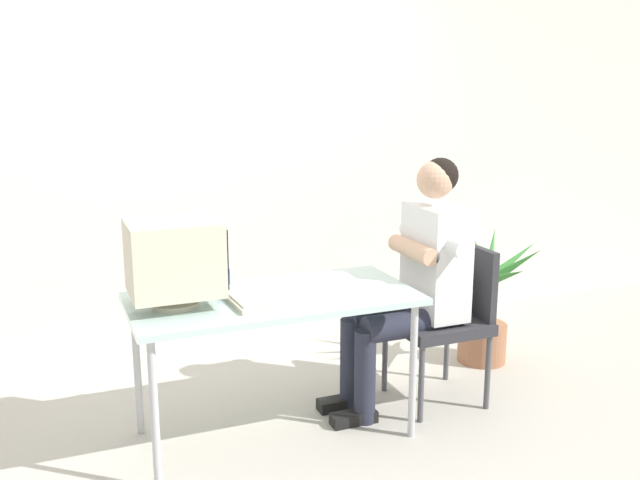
% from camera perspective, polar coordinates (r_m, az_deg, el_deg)
% --- Properties ---
extents(ground_plane, '(12.00, 12.00, 0.00)m').
position_cam_1_polar(ground_plane, '(3.62, -3.65, -15.48)').
color(ground_plane, '#B2ADA3').
extents(wall_back, '(8.00, 0.10, 3.00)m').
position_cam_1_polar(wall_back, '(4.62, -5.91, 10.12)').
color(wall_back, silver).
rests_on(wall_back, ground_plane).
extents(desk, '(1.35, 0.65, 0.72)m').
position_cam_1_polar(desk, '(3.35, -3.81, -5.46)').
color(desk, '#B7B7BC').
rests_on(desk, ground_plane).
extents(crt_monitor, '(0.41, 0.34, 0.39)m').
position_cam_1_polar(crt_monitor, '(3.18, -11.72, -1.46)').
color(crt_monitor, beige).
rests_on(crt_monitor, desk).
extents(keyboard, '(0.19, 0.41, 0.03)m').
position_cam_1_polar(keyboard, '(3.27, -6.07, -4.69)').
color(keyboard, beige).
rests_on(keyboard, desk).
extents(office_chair, '(0.46, 0.46, 0.85)m').
position_cam_1_polar(office_chair, '(3.86, 10.31, -5.80)').
color(office_chair, '#4C4C51').
rests_on(office_chair, ground_plane).
extents(person_seated, '(0.74, 0.58, 1.33)m').
position_cam_1_polar(person_seated, '(3.69, 7.87, -2.94)').
color(person_seated, silver).
rests_on(person_seated, ground_plane).
extents(potted_plant, '(0.71, 0.67, 0.85)m').
position_cam_1_polar(potted_plant, '(4.44, 13.25, -4.99)').
color(potted_plant, '#9E6647').
rests_on(potted_plant, ground_plane).
extents(desk_mug, '(0.07, 0.08, 0.08)m').
position_cam_1_polar(desk_mug, '(3.50, -7.91, -3.05)').
color(desk_mug, blue).
rests_on(desk_mug, desk).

